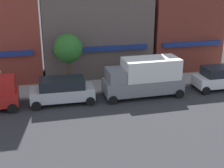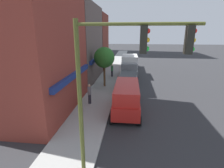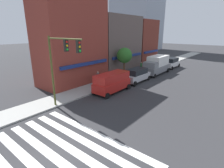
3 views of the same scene
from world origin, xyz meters
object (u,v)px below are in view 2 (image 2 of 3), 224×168
at_px(suv_silver, 128,81).
at_px(suv_white, 130,62).
at_px(traffic_signal, 119,72).
at_px(van_red, 127,97).
at_px(box_truck_grey, 129,66).
at_px(pedestrian_green_top, 112,70).
at_px(street_tree, 104,58).
at_px(pedestrian_grey_coat, 89,94).

xyz_separation_m(suv_silver, suv_white, (13.29, 0.00, 0.00)).
xyz_separation_m(traffic_signal, van_red, (6.76, -0.15, -3.52)).
height_order(box_truck_grey, pedestrian_green_top, box_truck_grey).
distance_m(traffic_signal, van_red, 7.62).
relative_size(van_red, pedestrian_green_top, 2.83).
relative_size(traffic_signal, pedestrian_green_top, 3.78).
height_order(van_red, box_truck_grey, box_truck_grey).
xyz_separation_m(traffic_signal, box_truck_grey, (18.81, -0.15, -3.22)).
xyz_separation_m(traffic_signal, suv_white, (25.70, -0.15, -3.78)).
xyz_separation_m(van_red, street_tree, (6.49, 2.80, 2.20)).
distance_m(van_red, pedestrian_green_top, 11.47).
distance_m(suv_white, pedestrian_green_top, 8.13).
xyz_separation_m(box_truck_grey, pedestrian_green_top, (-0.86, 2.45, -0.51)).
height_order(suv_silver, street_tree, street_tree).
xyz_separation_m(van_red, suv_white, (18.95, 0.00, -0.25)).
bearing_deg(suv_white, traffic_signal, 179.64).
relative_size(pedestrian_green_top, street_tree, 0.39).
bearing_deg(suv_white, street_tree, 167.31).
bearing_deg(van_red, pedestrian_grey_coat, 71.98).
height_order(pedestrian_green_top, street_tree, street_tree).
height_order(box_truck_grey, suv_white, box_truck_grey).
bearing_deg(suv_white, van_red, 179.98).
distance_m(van_red, box_truck_grey, 12.06).
distance_m(van_red, pedestrian_grey_coat, 3.45).
relative_size(traffic_signal, suv_white, 1.43).
bearing_deg(traffic_signal, pedestrian_green_top, 7.30).
relative_size(van_red, suv_silver, 1.06).
bearing_deg(pedestrian_green_top, suv_silver, -144.80).
bearing_deg(box_truck_grey, suv_silver, 178.93).
relative_size(traffic_signal, box_truck_grey, 1.07).
distance_m(suv_silver, suv_white, 13.29).
bearing_deg(pedestrian_grey_coat, traffic_signal, -141.64).
height_order(traffic_signal, street_tree, traffic_signal).
bearing_deg(box_truck_grey, suv_white, -1.07).
distance_m(box_truck_grey, pedestrian_green_top, 2.65).
bearing_deg(suv_silver, van_red, -178.93).
bearing_deg(suv_white, suv_silver, 179.98).
xyz_separation_m(pedestrian_green_top, street_tree, (-4.71, 0.35, 2.41)).
bearing_deg(box_truck_grey, pedestrian_grey_coat, 162.33).
bearing_deg(pedestrian_green_top, box_truck_grey, -59.39).
xyz_separation_m(box_truck_grey, suv_white, (6.89, 0.00, -0.56)).
height_order(pedestrian_grey_coat, pedestrian_green_top, same).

